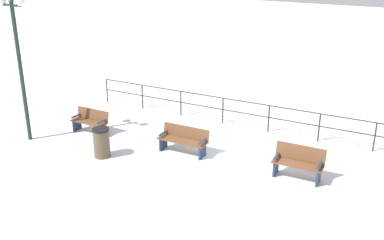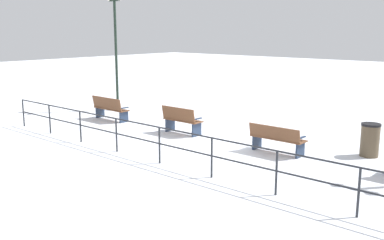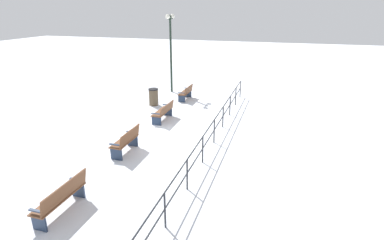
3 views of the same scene
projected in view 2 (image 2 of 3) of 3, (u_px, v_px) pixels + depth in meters
ground_plane at (225, 143)px, 14.09m from camera, size 80.00×80.00×0.00m
bench_second at (277, 138)px, 12.79m from camera, size 0.56×1.63×0.84m
bench_third at (181, 120)px, 15.17m from camera, size 0.56×1.44×0.95m
bench_fourth at (110, 108)px, 17.48m from camera, size 0.53×1.70×0.93m
lamppost_middle at (116, 37)px, 19.10m from camera, size 0.23×0.91×4.96m
waterfront_railing at (159, 139)px, 11.79m from camera, size 0.05×14.26×1.01m
trash_bin at (370, 140)px, 12.49m from camera, size 0.54×0.54×0.95m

